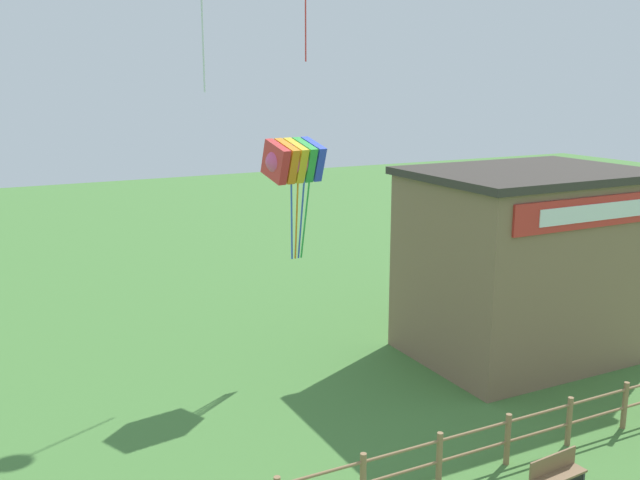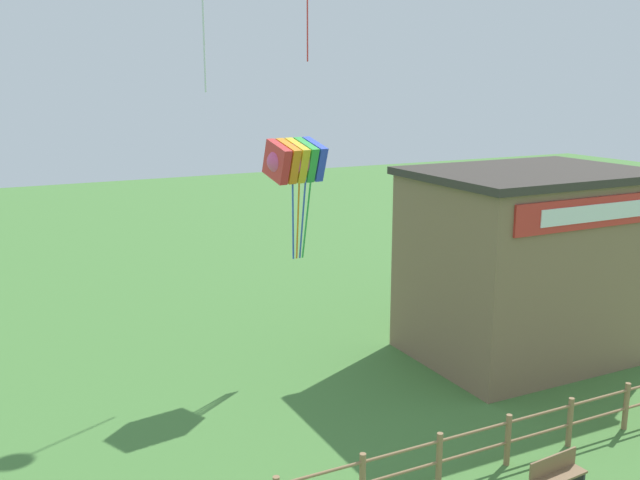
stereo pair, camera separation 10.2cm
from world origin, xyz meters
name	(u,v)px [view 1 (the left image)]	position (x,y,z in m)	size (l,w,h in m)	color
wooden_fence	(363,478)	(0.00, 6.68, 0.72)	(19.85, 0.14, 1.28)	olive
seaside_building	(525,263)	(9.19, 12.01, 3.09)	(7.35, 5.50, 6.14)	#84664C
park_bench_by_building	(556,474)	(4.07, 5.24, 0.47)	(1.46, 0.51, 0.88)	brown
kite_rainbow_parafoil	(294,161)	(2.16, 14.67, 6.50)	(2.09, 1.58, 3.75)	#E54C8C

